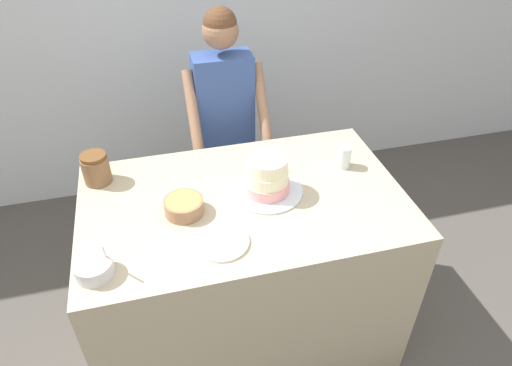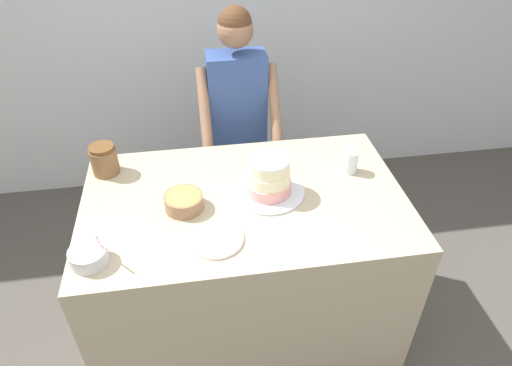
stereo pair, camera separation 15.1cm
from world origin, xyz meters
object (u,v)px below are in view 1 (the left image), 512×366
object	(u,v)px
drinking_glass	(344,157)
ceramic_plate	(222,242)
person_baker	(225,115)
cake	(267,177)
frosting_bowl_pink	(94,267)
frosting_bowl_yellow	(184,206)
stoneware_jar	(96,168)

from	to	relation	value
drinking_glass	ceramic_plate	world-z (taller)	drinking_glass
person_baker	cake	size ratio (longest dim) A/B	4.79
person_baker	frosting_bowl_pink	bearing A→B (deg)	-124.13
frosting_bowl_yellow	ceramic_plate	size ratio (longest dim) A/B	0.77
cake	drinking_glass	xyz separation A→B (m)	(0.41, 0.10, -0.02)
frosting_bowl_yellow	stoneware_jar	size ratio (longest dim) A/B	1.14
cake	stoneware_jar	world-z (taller)	cake
cake	stoneware_jar	xyz separation A→B (m)	(-0.74, 0.27, -0.01)
person_baker	drinking_glass	xyz separation A→B (m)	(0.47, -0.60, 0.03)
frosting_bowl_pink	drinking_glass	world-z (taller)	frosting_bowl_pink
ceramic_plate	stoneware_jar	world-z (taller)	stoneware_jar
drinking_glass	cake	bearing A→B (deg)	-166.11
person_baker	stoneware_jar	world-z (taller)	person_baker
person_baker	cake	world-z (taller)	person_baker
cake	frosting_bowl_pink	world-z (taller)	cake
person_baker	drinking_glass	size ratio (longest dim) A/B	13.94
frosting_bowl_yellow	frosting_bowl_pink	bearing A→B (deg)	-143.94
frosting_bowl_pink	drinking_glass	xyz separation A→B (m)	(1.16, 0.42, 0.02)
frosting_bowl_pink	frosting_bowl_yellow	bearing A→B (deg)	36.06
cake	drinking_glass	bearing A→B (deg)	13.89
person_baker	frosting_bowl_pink	world-z (taller)	person_baker
stoneware_jar	person_baker	bearing A→B (deg)	31.96
drinking_glass	ceramic_plate	bearing A→B (deg)	-150.91
cake	stoneware_jar	size ratio (longest dim) A/B	2.22
drinking_glass	ceramic_plate	distance (m)	0.77
person_baker	frosting_bowl_pink	size ratio (longest dim) A/B	9.76
cake	ceramic_plate	xyz separation A→B (m)	(-0.26, -0.27, -0.08)
frosting_bowl_pink	ceramic_plate	distance (m)	0.49
frosting_bowl_pink	drinking_glass	size ratio (longest dim) A/B	1.43
frosting_bowl_pink	frosting_bowl_yellow	xyz separation A→B (m)	(0.36, 0.26, 0.00)
drinking_glass	ceramic_plate	size ratio (longest dim) A/B	0.51
person_baker	frosting_bowl_yellow	world-z (taller)	person_baker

